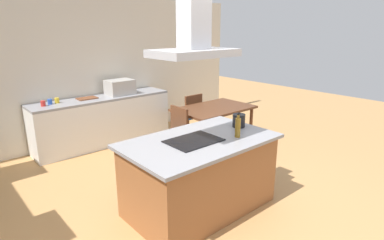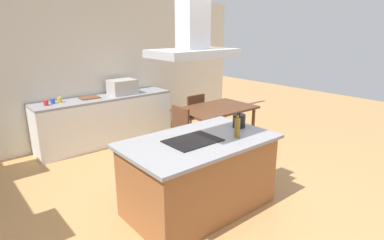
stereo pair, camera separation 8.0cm
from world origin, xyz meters
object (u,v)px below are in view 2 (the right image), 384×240
Objects in this scene: coffee_mug_red at (46,103)px; chair_at_left_end at (176,130)px; coffee_mug_blue at (53,101)px; cutting_board at (90,98)px; cooktop at (193,141)px; coffee_mug_yellow at (60,100)px; olive_oil_bottle at (237,127)px; chair_facing_back_wall at (192,113)px; range_hood at (193,32)px; dining_table at (216,112)px; tea_kettle at (239,121)px; countertop_microwave at (122,87)px.

coffee_mug_red reaches higher than chair_at_left_end.
coffee_mug_blue is 0.65m from cutting_board.
coffee_mug_red reaches higher than cooktop.
olive_oil_bottle is at bearing -72.32° from coffee_mug_yellow.
cooktop reaches higher than chair_facing_back_wall.
range_hood is at bearing -77.51° from coffee_mug_blue.
coffee_mug_yellow is at bearing 145.02° from dining_table.
cutting_board reaches higher than chair_facing_back_wall.
tea_kettle is 3.02m from cutting_board.
dining_table is (2.48, -1.48, -0.28)m from coffee_mug_red.
olive_oil_bottle is 3.20m from cutting_board.
coffee_mug_blue is 0.26× the size of cutting_board.
cooktop is 3.00m from coffee_mug_blue.
coffee_mug_yellow is at bearing 17.42° from coffee_mug_red.
cutting_board is (-0.80, 2.91, -0.08)m from tea_kettle.
coffee_mug_red reaches higher than chair_facing_back_wall.
olive_oil_bottle is 0.32× the size of chair_at_left_end.
tea_kettle is 0.24× the size of range_hood.
olive_oil_bottle is 3.36m from coffee_mug_blue.
chair_at_left_end is at bearing -143.99° from chair_facing_back_wall.
cutting_board is at bearing 0.42° from coffee_mug_blue.
dining_table is at bearing 56.36° from tea_kettle.
coffee_mug_yellow is (-0.52, 2.94, 0.04)m from cooktop.
tea_kettle is 1.37m from range_hood.
cutting_board is at bearing 152.64° from chair_facing_back_wall.
coffee_mug_blue reaches higher than chair_facing_back_wall.
range_hood reaches higher than tea_kettle.
tea_kettle is 3.25m from coffee_mug_red.
cutting_board is at bearing 117.05° from chair_at_left_end.
olive_oil_bottle is 0.32× the size of range_hood.
cooktop is 2.69m from chair_facing_back_wall.
cutting_board is (-0.49, 3.16, -0.11)m from olive_oil_bottle.
coffee_mug_blue is 0.06× the size of dining_table.
dining_table is at bearing -90.00° from chair_facing_back_wall.
tea_kettle is (0.80, 0.02, 0.08)m from cooktop.
dining_table is at bearing -42.22° from cutting_board.
tea_kettle is 2.40× the size of coffee_mug_yellow.
olive_oil_bottle is at bearing -92.92° from countertop_microwave.
chair_at_left_end is at bearing 90.36° from tea_kettle.
olive_oil_bottle reaches higher than dining_table.
coffee_mug_yellow is (-1.32, 2.92, -0.04)m from tea_kettle.
coffee_mug_red is 0.10× the size of range_hood.
countertop_microwave is (-0.15, 2.86, 0.05)m from tea_kettle.
countertop_microwave is (0.65, 2.88, 0.13)m from cooktop.
coffee_mug_yellow is at bearing 176.91° from countertop_microwave.
coffee_mug_blue is 2.83m from dining_table.
countertop_microwave is 5.56× the size of coffee_mug_red.
dining_table is 1.56× the size of range_hood.
countertop_microwave is 1.30m from coffee_mug_blue.
chair_facing_back_wall is at bearing -27.36° from cutting_board.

